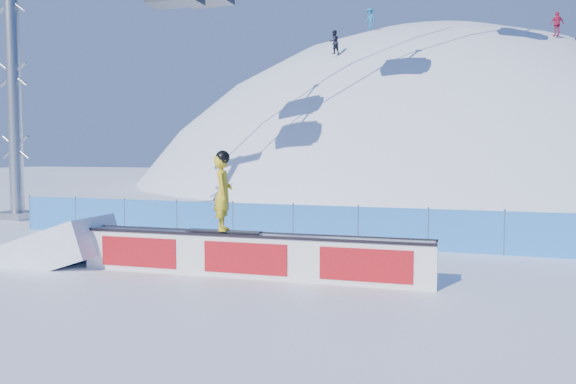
% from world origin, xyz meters
% --- Properties ---
extents(ground, '(160.00, 160.00, 0.00)m').
position_xyz_m(ground, '(0.00, 0.00, 0.00)').
color(ground, white).
rests_on(ground, ground).
extents(snow_hill, '(64.00, 64.00, 64.00)m').
position_xyz_m(snow_hill, '(0.00, 42.00, -18.00)').
color(snow_hill, white).
rests_on(snow_hill, ground).
extents(safety_fence, '(22.05, 0.05, 1.30)m').
position_xyz_m(safety_fence, '(0.00, 4.50, 0.60)').
color(safety_fence, blue).
rests_on(safety_fence, ground).
extents(rail_box, '(8.17, 0.86, 0.98)m').
position_xyz_m(rail_box, '(-0.53, -0.11, 0.48)').
color(rail_box, white).
rests_on(rail_box, ground).
extents(snow_ramp, '(2.77, 1.79, 1.69)m').
position_xyz_m(snow_ramp, '(-5.63, -0.29, 0.00)').
color(snow_ramp, white).
rests_on(snow_ramp, ground).
extents(snowboarder, '(1.78, 0.72, 1.85)m').
position_xyz_m(snowboarder, '(-1.16, -0.13, 1.89)').
color(snowboarder, black).
rests_on(snowboarder, rail_box).
extents(distant_skiers, '(16.79, 7.89, 4.66)m').
position_xyz_m(distant_skiers, '(1.45, 30.63, 11.67)').
color(distant_skiers, black).
rests_on(distant_skiers, ground).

